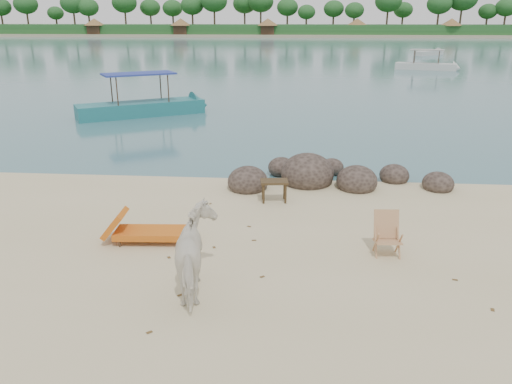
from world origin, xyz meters
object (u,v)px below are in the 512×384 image
side_table (274,192)px  cow (198,255)px  lounge_chair (152,230)px  deck_chair (388,237)px  boat_near (139,80)px  boulders (321,177)px

side_table → cow: bearing=-110.0°
lounge_chair → deck_chair: bearing=-6.4°
lounge_chair → boat_near: 15.81m
side_table → lounge_chair: (-2.51, -2.73, 0.01)m
cow → lounge_chair: size_ratio=0.87×
boat_near → lounge_chair: bearing=-103.4°
cow → lounge_chair: cow is taller
side_table → lounge_chair: size_ratio=0.36×
boat_near → cow: bearing=-101.0°
boulders → lounge_chair: 5.81m
deck_chair → boat_near: 18.15m
cow → boat_near: (-6.21, 16.98, 0.98)m
lounge_chair → boat_near: size_ratio=0.28×
boulders → lounge_chair: size_ratio=3.20×
deck_chair → boulders: bearing=100.7°
boulders → cow: (-2.41, -6.37, 0.52)m
side_table → lounge_chair: 3.71m
deck_chair → side_table: bearing=126.2°
cow → deck_chair: cow is taller
boulders → side_table: bearing=-128.2°
lounge_chair → cow: bearing=-58.3°
side_table → boat_near: (-7.31, 12.26, 1.43)m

